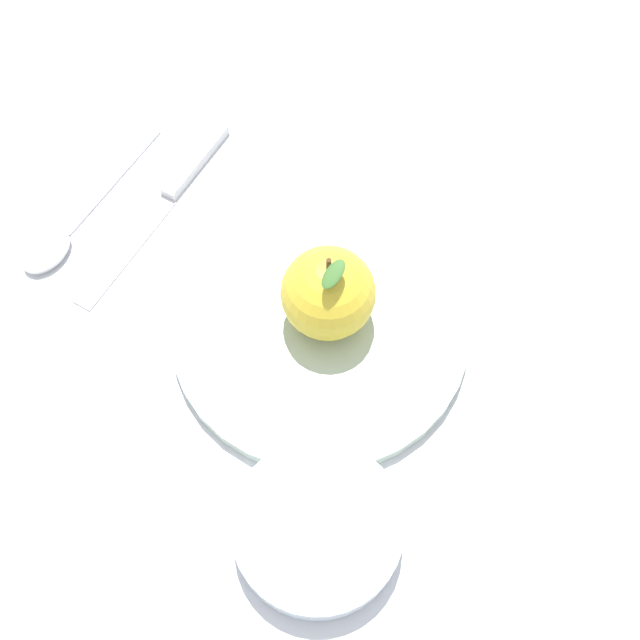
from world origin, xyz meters
name	(u,v)px	position (x,y,z in m)	size (l,w,h in m)	color
ground_plane	(271,306)	(0.00, 0.00, 0.00)	(2.40, 2.40, 0.00)	silver
dinner_plate	(320,326)	(0.03, 0.03, 0.01)	(0.23, 0.23, 0.02)	#B2C6B2
apple	(328,293)	(0.03, 0.04, 0.05)	(0.07, 0.07, 0.08)	gold
side_bowl	(317,527)	(0.18, -0.02, 0.02)	(0.12, 0.12, 0.03)	silver
knife	(169,194)	(-0.13, -0.05, 0.00)	(0.15, 0.17, 0.01)	silver
spoon	(62,234)	(-0.12, -0.15, 0.01)	(0.13, 0.15, 0.01)	silver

